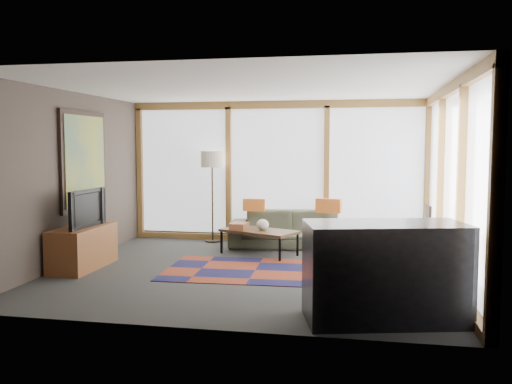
% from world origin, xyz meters
% --- Properties ---
extents(ground, '(5.50, 5.50, 0.00)m').
position_xyz_m(ground, '(0.00, 0.00, 0.00)').
color(ground, '#292826').
rests_on(ground, ground).
extents(room_envelope, '(5.52, 5.02, 2.62)m').
position_xyz_m(room_envelope, '(0.49, 0.56, 1.54)').
color(room_envelope, '#403631').
rests_on(room_envelope, ground).
extents(rug, '(2.62, 1.74, 0.01)m').
position_xyz_m(rug, '(0.06, 0.02, 0.01)').
color(rug, maroon).
rests_on(rug, ground).
extents(sofa, '(2.22, 1.03, 0.63)m').
position_xyz_m(sofa, '(0.34, 1.94, 0.31)').
color(sofa, '#393E2E').
rests_on(sofa, ground).
extents(pillow_left, '(0.40, 0.15, 0.22)m').
position_xyz_m(pillow_left, '(-0.32, 1.89, 0.74)').
color(pillow_left, orange).
rests_on(pillow_left, sofa).
extents(pillow_right, '(0.46, 0.23, 0.24)m').
position_xyz_m(pillow_right, '(0.99, 1.89, 0.75)').
color(pillow_right, orange).
rests_on(pillow_right, sofa).
extents(floor_lamp, '(0.42, 0.42, 1.69)m').
position_xyz_m(floor_lamp, '(-1.16, 2.17, 0.84)').
color(floor_lamp, '#2F2319').
rests_on(floor_lamp, ground).
extents(coffee_table, '(1.37, 1.06, 0.41)m').
position_xyz_m(coffee_table, '(-0.09, 1.16, 0.21)').
color(coffee_table, '#382714').
rests_on(coffee_table, ground).
extents(book_stack, '(0.28, 0.34, 0.10)m').
position_xyz_m(book_stack, '(-0.43, 1.17, 0.46)').
color(book_stack, brown).
rests_on(book_stack, coffee_table).
extents(vase, '(0.21, 0.21, 0.18)m').
position_xyz_m(vase, '(-0.04, 1.15, 0.50)').
color(vase, beige).
rests_on(vase, coffee_table).
extents(bookshelf, '(0.37, 2.04, 0.51)m').
position_xyz_m(bookshelf, '(2.43, 0.13, 0.25)').
color(bookshelf, '#382714').
rests_on(bookshelf, ground).
extents(bowl_a, '(0.22, 0.22, 0.09)m').
position_xyz_m(bowl_a, '(2.43, -0.45, 0.56)').
color(bowl_a, black).
rests_on(bowl_a, bookshelf).
extents(bowl_b, '(0.18, 0.18, 0.09)m').
position_xyz_m(bowl_b, '(2.43, -0.07, 0.55)').
color(bowl_b, black).
rests_on(bowl_b, bookshelf).
extents(shelf_picture, '(0.06, 0.30, 0.39)m').
position_xyz_m(shelf_picture, '(2.53, 0.87, 0.71)').
color(shelf_picture, black).
rests_on(shelf_picture, bookshelf).
extents(tv_console, '(0.51, 1.23, 0.61)m').
position_xyz_m(tv_console, '(-2.44, -0.29, 0.31)').
color(tv_console, brown).
rests_on(tv_console, ground).
extents(television, '(0.15, 0.95, 0.55)m').
position_xyz_m(television, '(-2.42, -0.33, 0.89)').
color(television, black).
rests_on(television, tv_console).
extents(bar_counter, '(1.73, 1.11, 1.01)m').
position_xyz_m(bar_counter, '(1.78, -1.90, 0.51)').
color(bar_counter, black).
rests_on(bar_counter, ground).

